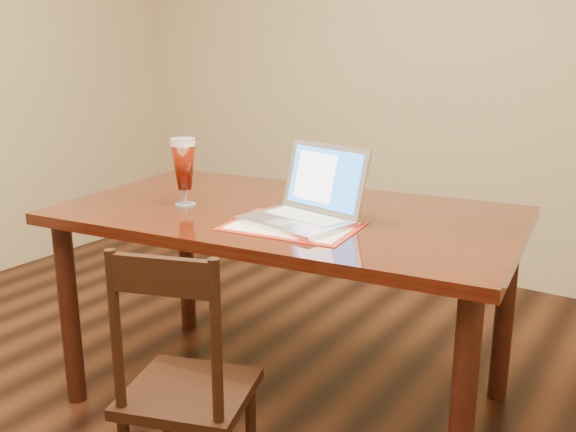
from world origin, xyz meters
The scene contains 2 objects.
dining_table centered at (0.11, 0.71, 0.71)m, with size 1.81×1.15×1.06m.
dining_chair centered at (0.20, 0.02, 0.41)m, with size 0.46×0.45×0.87m.
Camera 1 is at (1.40, -1.25, 1.42)m, focal length 40.00 mm.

